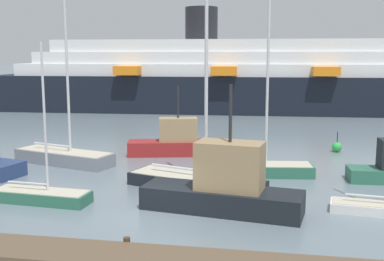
{
  "coord_description": "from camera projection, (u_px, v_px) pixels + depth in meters",
  "views": [
    {
      "loc": [
        5.04,
        -19.46,
        7.05
      ],
      "look_at": [
        0.0,
        9.08,
        2.47
      ],
      "focal_mm": 44.62,
      "sensor_mm": 36.0,
      "label": 1
    }
  ],
  "objects": [
    {
      "name": "sailboat_2",
      "position": [
        64.0,
        155.0,
        31.18
      ],
      "size": [
        7.15,
        3.84,
        12.4
      ],
      "rotation": [
        0.0,
        0.0,
        -0.29
      ],
      "color": "gray",
      "rests_on": "ground_plane"
    },
    {
      "name": "dock_pier",
      "position": [
        117.0,
        261.0,
        15.8
      ],
      "size": [
        23.57,
        2.15,
        0.71
      ],
      "color": "brown",
      "rests_on": "ground_plane"
    },
    {
      "name": "channel_buoy_2",
      "position": [
        337.0,
        147.0,
        35.09
      ],
      "size": [
        0.73,
        0.73,
        1.49
      ],
      "color": "green",
      "rests_on": "ground_plane"
    },
    {
      "name": "fishing_boat_2",
      "position": [
        225.0,
        187.0,
        21.6
      ],
      "size": [
        7.55,
        3.23,
        5.79
      ],
      "rotation": [
        0.0,
        0.0,
        -0.16
      ],
      "color": "black",
      "rests_on": "ground_plane"
    },
    {
      "name": "sailboat_4",
      "position": [
        196.0,
        178.0,
        25.33
      ],
      "size": [
        7.73,
        4.44,
        14.1
      ],
      "rotation": [
        0.0,
        0.0,
        -0.33
      ],
      "color": "black",
      "rests_on": "ground_plane"
    },
    {
      "name": "cruise_ship",
      "position": [
        317.0,
        79.0,
        59.88
      ],
      "size": [
        82.57,
        16.19,
        13.05
      ],
      "rotation": [
        0.0,
        0.0,
        0.05
      ],
      "color": "black",
      "rests_on": "ground_plane"
    },
    {
      "name": "fishing_boat_1",
      "position": [
        175.0,
        142.0,
        33.96
      ],
      "size": [
        6.71,
        3.17,
        4.93
      ],
      "rotation": [
        0.0,
        0.0,
        0.21
      ],
      "color": "maroon",
      "rests_on": "ground_plane"
    },
    {
      "name": "sailboat_1",
      "position": [
        257.0,
        166.0,
        28.22
      ],
      "size": [
        6.77,
        2.6,
        12.17
      ],
      "rotation": [
        0.0,
        0.0,
        0.13
      ],
      "color": "#2D6B51",
      "rests_on": "ground_plane"
    },
    {
      "name": "sailboat_0",
      "position": [
        41.0,
        194.0,
        23.05
      ],
      "size": [
        4.94,
        1.78,
        7.67
      ],
      "rotation": [
        0.0,
        0.0,
        -0.08
      ],
      "color": "#2D6B51",
      "rests_on": "ground_plane"
    },
    {
      "name": "ground_plane",
      "position": [
        156.0,
        218.0,
        20.9
      ],
      "size": [
        600.0,
        600.0,
        0.0
      ],
      "primitive_type": "plane",
      "color": "slate"
    }
  ]
}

